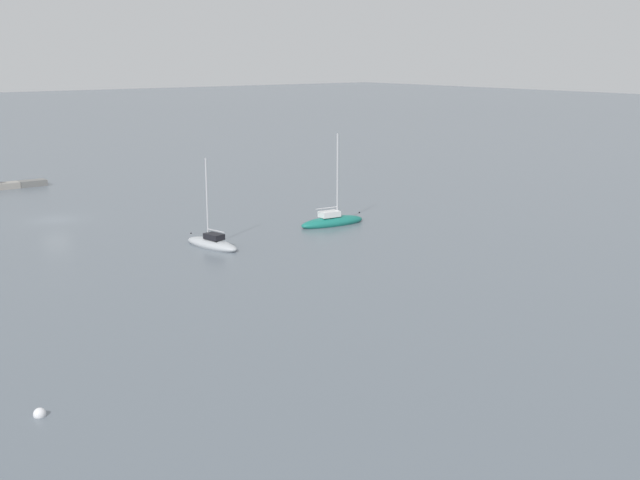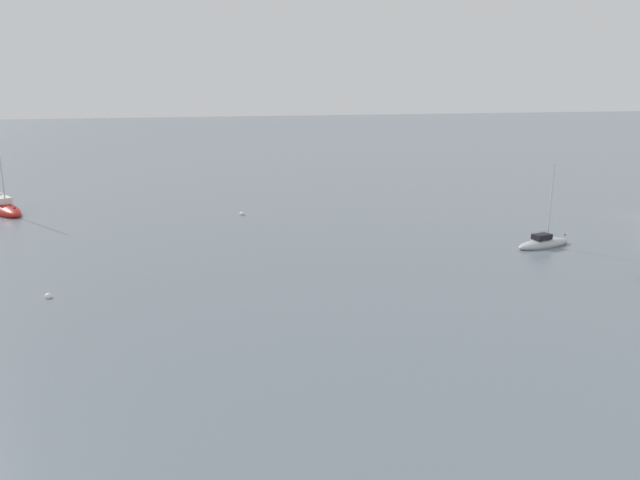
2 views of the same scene
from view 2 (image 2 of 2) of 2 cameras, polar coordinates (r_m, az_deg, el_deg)
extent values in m
ellipsoid|color=red|center=(72.56, -27.41, 2.50)|extent=(8.40, 5.51, 1.40)
cube|color=silver|center=(72.79, -27.58, 3.33)|extent=(2.66, 2.22, 0.64)
cylinder|color=silver|center=(71.19, -27.77, 6.84)|extent=(0.14, 0.14, 9.79)
cylinder|color=silver|center=(73.03, -27.72, 3.93)|extent=(2.64, 1.28, 0.10)
sphere|color=black|center=(68.85, -26.66, 2.69)|extent=(0.19, 0.19, 0.19)
ellipsoid|color=#ADB2B7|center=(53.89, 20.17, -0.37)|extent=(2.55, 5.65, 0.94)
cube|color=black|center=(53.53, 20.04, 0.30)|extent=(1.20, 1.68, 0.43)
cylinder|color=silver|center=(53.50, 20.80, 3.39)|extent=(0.09, 0.09, 6.20)
cylinder|color=silver|center=(53.25, 19.90, 0.78)|extent=(0.42, 1.89, 0.07)
sphere|color=black|center=(55.64, 21.94, 0.44)|extent=(0.12, 0.12, 0.12)
sphere|color=white|center=(41.93, -24.07, -4.86)|extent=(0.45, 0.45, 0.45)
sphere|color=white|center=(63.84, -7.31, 2.42)|extent=(0.53, 0.53, 0.53)
camera|label=1|loc=(73.73, -34.49, 13.04)|focal=44.86mm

